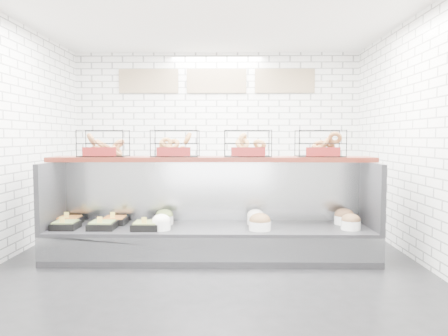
{
  "coord_description": "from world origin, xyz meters",
  "views": [
    {
      "loc": [
        0.23,
        -5.05,
        1.5
      ],
      "look_at": [
        0.16,
        0.45,
        1.12
      ],
      "focal_mm": 35.0,
      "sensor_mm": 36.0,
      "label": 1
    }
  ],
  "objects": [
    {
      "name": "prep_counter",
      "position": [
        -0.0,
        2.43,
        0.47
      ],
      "size": [
        4.0,
        0.6,
        1.2
      ],
      "color": "#93969B",
      "rests_on": "ground"
    },
    {
      "name": "room_shell",
      "position": [
        0.0,
        0.6,
        2.06
      ],
      "size": [
        5.02,
        5.51,
        3.01
      ],
      "color": "white",
      "rests_on": "ground"
    },
    {
      "name": "ground",
      "position": [
        0.0,
        0.0,
        0.0
      ],
      "size": [
        5.5,
        5.5,
        0.0
      ],
      "primitive_type": "plane",
      "color": "black",
      "rests_on": "ground"
    },
    {
      "name": "bagel_shelf",
      "position": [
        0.0,
        0.52,
        1.38
      ],
      "size": [
        4.1,
        0.5,
        0.4
      ],
      "color": "#4A170F",
      "rests_on": "display_case"
    },
    {
      "name": "display_case",
      "position": [
        -0.0,
        0.34,
        0.33
      ],
      "size": [
        4.0,
        0.9,
        1.2
      ],
      "color": "black",
      "rests_on": "ground"
    }
  ]
}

